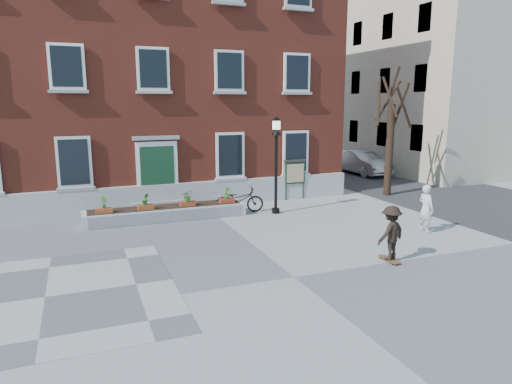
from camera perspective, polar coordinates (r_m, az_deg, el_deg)
name	(u,v)px	position (r m, az deg, el deg)	size (l,w,h in m)	color
ground	(294,277)	(12.17, 4.78, -10.56)	(100.00, 100.00, 0.00)	gray
checker_patch	(45,297)	(12.03, -24.88, -11.84)	(6.00, 6.00, 0.01)	#555558
bicycle	(239,200)	(18.82, -2.14, -0.99)	(0.71, 2.03, 1.06)	black
parked_car	(361,162)	(29.66, 13.03, 3.62)	(1.57, 4.50, 1.48)	#B0B2B5
bystander	(426,208)	(16.99, 20.48, -1.94)	(0.62, 0.41, 1.70)	silver
brick_building	(136,65)	(24.35, -14.71, 15.08)	(18.40, 10.85, 12.60)	maroon
planter_assembly	(167,212)	(18.06, -11.11, -2.46)	(6.20, 1.12, 1.15)	silver
bare_tree	(390,138)	(23.00, 16.41, 6.47)	(1.83, 1.83, 6.16)	#2F2015
side_street	(392,69)	(37.83, 16.69, 14.56)	(15.20, 36.00, 14.50)	#38383A
lamp_post	(276,152)	(18.40, 2.54, 5.06)	(0.40, 0.40, 3.93)	black
notice_board	(295,173)	(21.32, 4.89, 2.41)	(1.10, 0.16, 1.87)	#183023
skateboarder	(391,233)	(13.54, 16.50, -4.92)	(1.13, 0.84, 1.64)	brown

